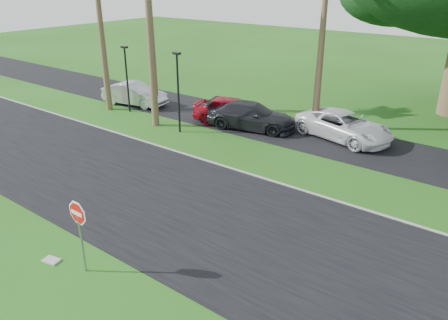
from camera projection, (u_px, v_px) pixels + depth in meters
ground at (145, 225)px, 16.28m from camera, size 120.00×120.00×0.00m
road at (181, 204)px, 17.74m from camera, size 120.00×8.00×0.02m
parking_strip at (303, 134)px, 25.43m from camera, size 120.00×5.00×0.02m
curb at (239, 171)px, 20.70m from camera, size 120.00×0.12×0.06m
stop_sign_near at (79, 222)px, 13.10m from camera, size 1.05×0.07×2.62m
streetlight_left at (127, 75)px, 28.62m from camera, size 0.45×0.25×4.34m
streetlight_right at (178, 88)px, 24.78m from camera, size 0.45×0.25×4.64m
car_silver at (135, 94)px, 30.75m from camera, size 4.94×2.49×1.55m
car_red at (233, 111)px, 26.85m from camera, size 5.25×3.16×1.67m
car_dark at (251, 116)px, 26.08m from camera, size 5.76×3.39×1.56m
car_minivan at (344, 126)px, 24.40m from camera, size 6.01×3.78×1.55m
utility_slab at (51, 260)px, 14.25m from camera, size 0.61×0.45×0.06m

